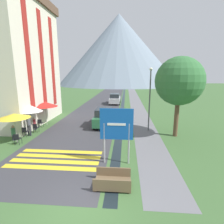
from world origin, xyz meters
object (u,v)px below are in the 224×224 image
at_px(parked_car_near, 104,117).
at_px(cafe_umbrella_front_yellow, 14,116).
at_px(cafe_chair_near_right, 25,131).
at_px(hotel_building, 18,57).
at_px(cafe_umbrella_rear_red, 45,104).
at_px(parked_car_far, 115,99).
at_px(person_seated_far, 13,132).
at_px(person_standing_terrace, 29,124).
at_px(cafe_chair_far_right, 40,123).
at_px(cafe_chair_nearest, 17,138).
at_px(road_sign, 117,129).
at_px(cafe_chair_middle, 35,127).
at_px(person_seated_near, 34,123).
at_px(cafe_umbrella_middle_white, 31,109).
at_px(footbridge, 113,181).
at_px(streetlamp, 150,95).
at_px(tree_by_path, 179,81).

distance_m(parked_car_near, cafe_umbrella_front_yellow, 7.98).
distance_m(parked_car_near, cafe_chair_near_right, 7.24).
height_order(hotel_building, cafe_umbrella_rear_red, hotel_building).
bearing_deg(parked_car_near, cafe_umbrella_front_yellow, -141.51).
distance_m(parked_car_far, person_seated_far, 19.39).
xyz_separation_m(cafe_umbrella_rear_red, person_standing_terrace, (-0.02, -3.27, -1.11)).
distance_m(cafe_chair_far_right, person_seated_far, 3.48).
bearing_deg(cafe_chair_nearest, person_standing_terrace, 89.89).
bearing_deg(cafe_chair_far_right, road_sign, -61.16).
bearing_deg(cafe_chair_middle, cafe_chair_nearest, -61.53).
distance_m(cafe_chair_near_right, person_seated_near, 1.82).
xyz_separation_m(cafe_umbrella_middle_white, person_standing_terrace, (0.23, -1.03, -1.10)).
xyz_separation_m(footbridge, cafe_umbrella_front_yellow, (-7.78, 4.77, 1.88)).
distance_m(hotel_building, cafe_chair_middle, 7.94).
relative_size(parked_car_near, streetlamp, 0.70).
xyz_separation_m(cafe_chair_nearest, cafe_chair_middle, (-0.02, 2.70, 0.00)).
bearing_deg(cafe_chair_near_right, parked_car_near, 24.89).
xyz_separation_m(road_sign, streetlamp, (2.65, 6.43, 1.22)).
height_order(parked_car_far, streetlamp, streetlamp).
bearing_deg(tree_by_path, road_sign, -133.21).
xyz_separation_m(cafe_chair_middle, cafe_umbrella_front_yellow, (-0.32, -2.26, 1.59)).
bearing_deg(person_standing_terrace, cafe_chair_far_right, 94.30).
height_order(footbridge, cafe_chair_middle, cafe_chair_middle).
height_order(road_sign, person_seated_near, road_sign).
xyz_separation_m(road_sign, person_standing_terrace, (-7.67, 4.10, -1.08)).
distance_m(footbridge, cafe_chair_nearest, 8.61).
bearing_deg(tree_by_path, cafe_chair_middle, -179.09).
xyz_separation_m(parked_car_far, cafe_chair_far_right, (-6.39, -14.69, -0.40)).
height_order(parked_car_near, tree_by_path, tree_by_path).
distance_m(road_sign, cafe_chair_middle, 9.07).
bearing_deg(road_sign, cafe_umbrella_middle_white, 146.97).
height_order(cafe_chair_nearest, cafe_chair_middle, same).
bearing_deg(parked_car_near, person_standing_terrace, -150.57).
distance_m(cafe_umbrella_front_yellow, person_seated_near, 3.33).
distance_m(footbridge, cafe_chair_middle, 10.25).
height_order(footbridge, cafe_umbrella_front_yellow, cafe_umbrella_front_yellow).
height_order(cafe_umbrella_middle_white, streetlamp, streetlamp).
bearing_deg(road_sign, hotel_building, 141.84).
bearing_deg(parked_car_far, cafe_umbrella_rear_red, -114.31).
relative_size(road_sign, streetlamp, 0.57).
height_order(cafe_chair_near_right, tree_by_path, tree_by_path).
distance_m(parked_car_far, tree_by_path, 17.59).
relative_size(cafe_umbrella_front_yellow, streetlamp, 0.40).
bearing_deg(parked_car_near, cafe_chair_middle, -155.61).
bearing_deg(hotel_building, parked_car_far, 54.14).
bearing_deg(hotel_building, road_sign, -38.16).
xyz_separation_m(parked_car_near, person_standing_terrace, (-6.02, -3.39, 0.15)).
bearing_deg(cafe_umbrella_rear_red, road_sign, -43.96).
height_order(parked_car_near, cafe_umbrella_rear_red, cafe_umbrella_rear_red).
distance_m(footbridge, cafe_umbrella_front_yellow, 9.32).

